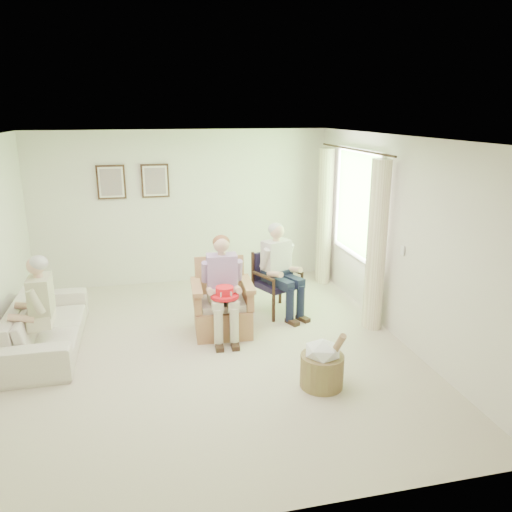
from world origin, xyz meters
name	(u,v)px	position (x,y,z in m)	size (l,w,h in m)	color
floor	(207,350)	(0.00, 0.00, 0.00)	(5.50, 5.50, 0.00)	beige
back_wall	(184,208)	(0.00, 2.75, 1.30)	(5.00, 0.04, 2.60)	silver
front_wall	(256,359)	(0.00, -2.75, 1.30)	(5.00, 0.04, 2.60)	silver
right_wall	(397,239)	(2.50, 0.00, 1.30)	(0.04, 5.50, 2.60)	silver
ceiling	(201,138)	(0.00, 0.00, 2.60)	(5.00, 5.50, 0.02)	white
window	(357,201)	(2.46, 1.20, 1.58)	(0.13, 2.50, 1.63)	#2D6B23
curtain_left	(376,246)	(2.33, 0.22, 1.15)	(0.34, 0.34, 2.30)	#F5E5C0
curtain_right	(325,217)	(2.33, 2.18, 1.15)	(0.34, 0.34, 2.30)	#F5E5C0
framed_print_left	(111,182)	(-1.15, 2.71, 1.78)	(0.45, 0.05, 0.55)	#382114
framed_print_right	(155,181)	(-0.45, 2.71, 1.78)	(0.45, 0.05, 0.55)	#382114
wicker_armchair	(222,309)	(0.28, 0.53, 0.31)	(0.77, 0.76, 0.98)	tan
wood_armchair	(276,279)	(1.18, 1.08, 0.49)	(0.58, 0.54, 0.89)	black
sofa	(47,325)	(-1.95, 0.55, 0.30)	(0.80, 2.05, 0.60)	silver
person_wicker	(223,281)	(0.28, 0.40, 0.77)	(0.40, 0.63, 1.32)	beige
person_dark	(279,264)	(1.18, 0.93, 0.77)	(0.40, 0.63, 1.32)	#171E34
person_sofa	(37,304)	(-1.95, 0.20, 0.72)	(0.42, 0.62, 1.26)	beige
red_hat	(225,293)	(0.27, 0.19, 0.67)	(0.36, 0.36, 0.14)	red
hatbox	(322,363)	(1.11, -1.12, 0.27)	(0.51, 0.51, 0.69)	tan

